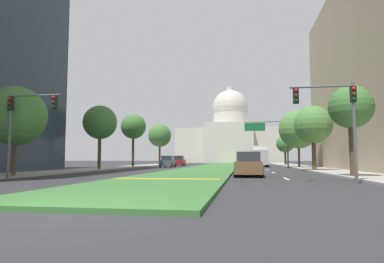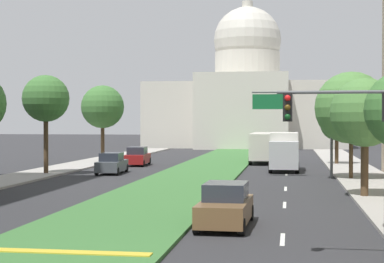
{
  "view_description": "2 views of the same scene",
  "coord_description": "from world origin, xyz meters",
  "views": [
    {
      "loc": [
        4.16,
        -7.13,
        1.25
      ],
      "look_at": [
        -1.05,
        26.08,
        4.02
      ],
      "focal_mm": 30.9,
      "sensor_mm": 36.0,
      "label": 1
    },
    {
      "loc": [
        7.01,
        -8.29,
        4.21
      ],
      "look_at": [
        0.33,
        35.18,
        3.46
      ],
      "focal_mm": 59.6,
      "sensor_mm": 36.0,
      "label": 2
    }
  ],
  "objects": [
    {
      "name": "ground_plane",
      "position": [
        0.0,
        49.05,
        0.0
      ],
      "size": [
        260.0,
        260.0,
        0.0
      ],
      "primitive_type": "plane",
      "color": "#2B2B2D"
    },
    {
      "name": "grass_median",
      "position": [
        0.0,
        44.14,
        0.07
      ],
      "size": [
        6.43,
        88.29,
        0.14
      ],
      "primitive_type": "cube",
      "color": "#386B33",
      "rests_on": "ground_plane"
    },
    {
      "name": "median_curb_nose",
      "position": [
        0.0,
        10.42,
        0.16
      ],
      "size": [
        5.79,
        0.5,
        0.04
      ],
      "primitive_type": "cube",
      "color": "gold",
      "rests_on": "grass_median"
    },
    {
      "name": "lane_dashes_right",
      "position": [
        6.77,
        38.71,
        0.0
      ],
      "size": [
        0.16,
        54.88,
        0.01
      ],
      "color": "silver",
      "rests_on": "ground_plane"
    },
    {
      "name": "sidewalk_left",
      "position": [
        -12.33,
        39.24,
        0.07
      ],
      "size": [
        4.0,
        88.29,
        0.15
      ],
      "primitive_type": "cube",
      "color": "#9E9991",
      "rests_on": "ground_plane"
    },
    {
      "name": "sidewalk_right",
      "position": [
        12.33,
        39.24,
        0.07
      ],
      "size": [
        4.0,
        88.29,
        0.15
      ],
      "primitive_type": "cube",
      "color": "#9E9991",
      "rests_on": "ground_plane"
    },
    {
      "name": "capitol_building",
      "position": [
        0.0,
        97.27,
        7.39
      ],
      "size": [
        31.09,
        27.03,
        24.1
      ],
      "color": "beige",
      "rests_on": "ground_plane"
    },
    {
      "name": "traffic_light_near_right",
      "position": [
        8.98,
        10.91,
        3.8
      ],
      "size": [
        3.34,
        0.35,
        5.2
      ],
      "color": "#515456",
      "rests_on": "ground_plane"
    },
    {
      "name": "overhead_guide_sign",
      "position": [
        7.81,
        38.83,
        4.66
      ],
      "size": [
        5.88,
        0.2,
        6.5
      ],
      "color": "#515456",
      "rests_on": "ground_plane"
    },
    {
      "name": "street_tree_right_mid",
      "position": [
        11.02,
        27.04,
        4.61
      ],
      "size": [
        3.73,
        3.73,
        6.51
      ],
      "color": "#4C3823",
      "rests_on": "ground_plane"
    },
    {
      "name": "street_tree_left_far",
      "position": [
        -11.65,
        38.66,
        5.88
      ],
      "size": [
        3.63,
        3.63,
        7.74
      ],
      "color": "#4C3823",
      "rests_on": "ground_plane"
    },
    {
      "name": "street_tree_right_far",
      "position": [
        11.3,
        37.82,
        5.11
      ],
      "size": [
        5.11,
        5.11,
        7.67
      ],
      "color": "#4C3823",
      "rests_on": "ground_plane"
    },
    {
      "name": "street_tree_left_distant",
      "position": [
        -11.38,
        52.87,
        5.56
      ],
      "size": [
        4.27,
        4.27,
        7.72
      ],
      "color": "#4C3823",
      "rests_on": "ground_plane"
    },
    {
      "name": "street_tree_right_distant",
      "position": [
        11.42,
        53.26,
        3.87
      ],
      "size": [
        3.11,
        3.11,
        5.45
      ],
      "color": "#4C3823",
      "rests_on": "ground_plane"
    },
    {
      "name": "sedan_lead_stopped",
      "position": [
        4.5,
        16.83,
        0.81
      ],
      "size": [
        2.02,
        4.66,
        1.73
      ],
      "color": "brown",
      "rests_on": "ground_plane"
    },
    {
      "name": "sedan_midblock",
      "position": [
        -6.94,
        40.62,
        0.79
      ],
      "size": [
        2.1,
        4.69,
        1.67
      ],
      "color": "#4C5156",
      "rests_on": "ground_plane"
    },
    {
      "name": "sedan_distant",
      "position": [
        -7.07,
        49.76,
        0.82
      ],
      "size": [
        2.13,
        4.55,
        1.76
      ],
      "color": "maroon",
      "rests_on": "ground_plane"
    },
    {
      "name": "box_truck_delivery",
      "position": [
        6.56,
        45.26,
        1.68
      ],
      "size": [
        2.4,
        6.4,
        3.2
      ],
      "color": "#BCBCC1",
      "rests_on": "ground_plane"
    },
    {
      "name": "city_bus",
      "position": [
        4.49,
        56.35,
        1.77
      ],
      "size": [
        2.62,
        11.0,
        2.95
      ],
      "color": "beige",
      "rests_on": "ground_plane"
    }
  ]
}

